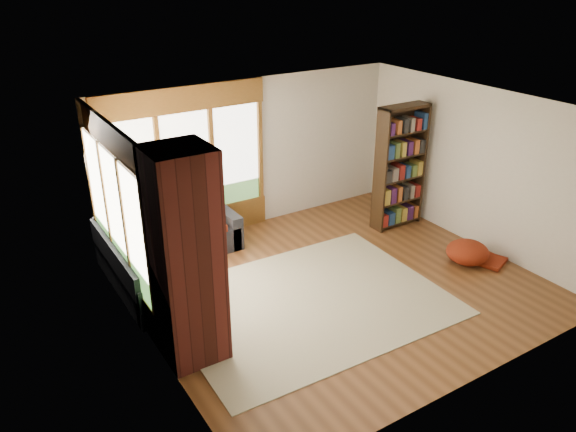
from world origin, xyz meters
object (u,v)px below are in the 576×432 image
dog_tan (167,223)px  sectional_sofa (166,253)px  bookshelf (400,167)px  brick_chimney (186,258)px  area_rug (309,302)px  pouf (468,251)px  dog_brindle (177,239)px

dog_tan → sectional_sofa: bearing=91.2°
sectional_sofa → bookshelf: (4.09, -0.60, 0.78)m
brick_chimney → dog_tan: size_ratio=2.33×
brick_chimney → area_rug: brick_chimney is taller
sectional_sofa → bookshelf: bearing=-11.5°
pouf → dog_tan: dog_tan is taller
dog_tan → brick_chimney: bearing=-140.3°
pouf → dog_brindle: bearing=156.7°
sectional_sofa → area_rug: 2.34m
sectional_sofa → dog_tan: dog_tan is taller
brick_chimney → bookshelf: bearing=17.7°
area_rug → pouf: pouf is taller
brick_chimney → sectional_sofa: (0.45, 2.05, -1.00)m
bookshelf → dog_brindle: (-4.07, 0.10, -0.34)m
pouf → dog_tan: 4.65m
bookshelf → dog_tan: bearing=172.4°
dog_tan → dog_brindle: 0.45m
area_rug → bookshelf: bookshelf is taller
dog_tan → dog_brindle: size_ratio=1.33×
dog_brindle → bookshelf: bearing=-78.8°
brick_chimney → sectional_sofa: size_ratio=1.18×
pouf → dog_tan: bearing=151.5°
sectional_sofa → dog_brindle: 0.67m
sectional_sofa → area_rug: sectional_sofa is taller
bookshelf → dog_brindle: bearing=178.6°
area_rug → pouf: bearing=-7.7°
sectional_sofa → bookshelf: 4.21m
dog_tan → area_rug: bearing=-91.0°
bookshelf → dog_tan: size_ratio=1.94×
pouf → dog_brindle: 4.47m
bookshelf → dog_tan: (-4.05, 0.54, -0.27)m
brick_chimney → pouf: (4.54, -0.21, -1.11)m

